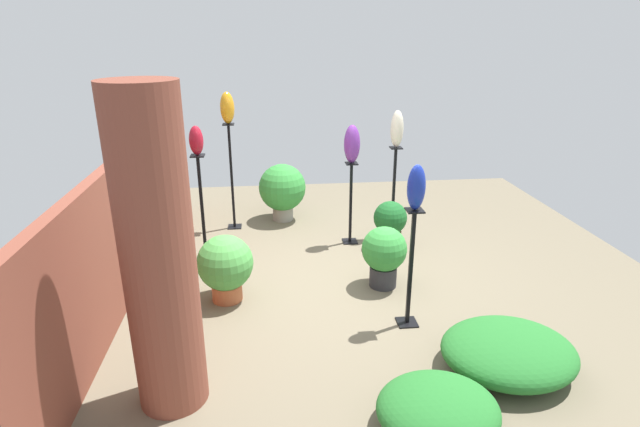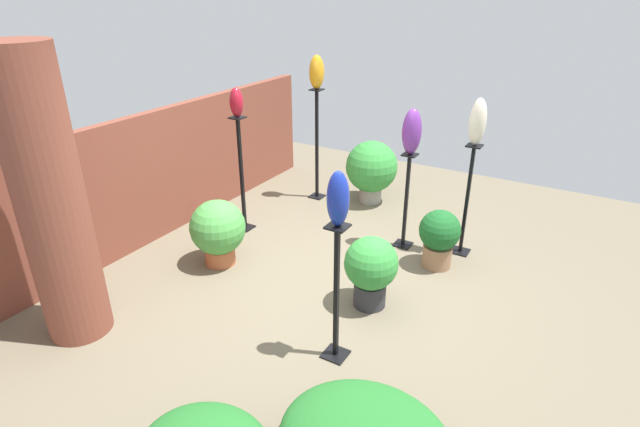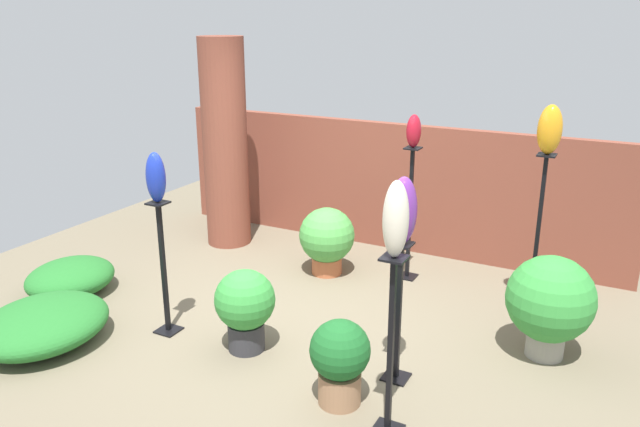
{
  "view_description": "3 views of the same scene",
  "coord_description": "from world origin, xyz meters",
  "px_view_note": "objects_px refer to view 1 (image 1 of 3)",
  "views": [
    {
      "loc": [
        -5.18,
        0.66,
        2.79
      ],
      "look_at": [
        0.0,
        0.11,
        0.87
      ],
      "focal_mm": 28.0,
      "sensor_mm": 36.0,
      "label": 1
    },
    {
      "loc": [
        -3.86,
        -2.24,
        2.87
      ],
      "look_at": [
        0.12,
        0.1,
        0.71
      ],
      "focal_mm": 28.0,
      "sensor_mm": 36.0,
      "label": 2
    },
    {
      "loc": [
        2.61,
        -4.51,
        2.76
      ],
      "look_at": [
        0.18,
        0.15,
        1.05
      ],
      "focal_mm": 35.0,
      "sensor_mm": 36.0,
      "label": 3
    }
  ],
  "objects_px": {
    "pedestal_violet": "(351,207)",
    "pedestal_cobalt": "(410,273)",
    "art_vase_ruby": "(196,140)",
    "potted_plant_near_pillar": "(282,189)",
    "pedestal_ivory": "(393,196)",
    "pedestal_amber": "(232,181)",
    "potted_plant_front_left": "(384,253)",
    "art_vase_amber": "(227,108)",
    "potted_plant_back_center": "(390,223)",
    "pedestal_ruby": "(203,218)",
    "art_vase_cobalt": "(416,187)",
    "brick_pillar": "(158,257)",
    "art_vase_ivory": "(397,129)",
    "art_vase_violet": "(352,144)",
    "potted_plant_mid_left": "(225,265)"
  },
  "relations": [
    {
      "from": "pedestal_cobalt",
      "to": "potted_plant_front_left",
      "type": "relative_size",
      "value": 1.7
    },
    {
      "from": "art_vase_cobalt",
      "to": "potted_plant_front_left",
      "type": "height_order",
      "value": "art_vase_cobalt"
    },
    {
      "from": "pedestal_ruby",
      "to": "pedestal_ivory",
      "type": "bearing_deg",
      "value": -72.91
    },
    {
      "from": "brick_pillar",
      "to": "art_vase_ruby",
      "type": "relative_size",
      "value": 7.36
    },
    {
      "from": "pedestal_violet",
      "to": "potted_plant_near_pillar",
      "type": "relative_size",
      "value": 1.29
    },
    {
      "from": "brick_pillar",
      "to": "pedestal_amber",
      "type": "height_order",
      "value": "brick_pillar"
    },
    {
      "from": "art_vase_ruby",
      "to": "pedestal_ivory",
      "type": "bearing_deg",
      "value": -72.91
    },
    {
      "from": "pedestal_amber",
      "to": "art_vase_violet",
      "type": "bearing_deg",
      "value": -114.19
    },
    {
      "from": "pedestal_ivory",
      "to": "art_vase_cobalt",
      "type": "bearing_deg",
      "value": 170.1
    },
    {
      "from": "potted_plant_back_center",
      "to": "potted_plant_mid_left",
      "type": "bearing_deg",
      "value": 119.19
    },
    {
      "from": "art_vase_amber",
      "to": "potted_plant_back_center",
      "type": "xyz_separation_m",
      "value": [
        -0.99,
        -2.13,
        -1.41
      ]
    },
    {
      "from": "art_vase_ruby",
      "to": "potted_plant_front_left",
      "type": "bearing_deg",
      "value": -108.53
    },
    {
      "from": "art_vase_ruby",
      "to": "potted_plant_near_pillar",
      "type": "height_order",
      "value": "art_vase_ruby"
    },
    {
      "from": "art_vase_amber",
      "to": "art_vase_ruby",
      "type": "relative_size",
      "value": 1.3
    },
    {
      "from": "potted_plant_near_pillar",
      "to": "art_vase_ruby",
      "type": "bearing_deg",
      "value": 147.47
    },
    {
      "from": "pedestal_violet",
      "to": "art_vase_ivory",
      "type": "xyz_separation_m",
      "value": [
        0.18,
        -0.64,
        1.02
      ]
    },
    {
      "from": "pedestal_cobalt",
      "to": "potted_plant_near_pillar",
      "type": "bearing_deg",
      "value": 20.25
    },
    {
      "from": "art_vase_ivory",
      "to": "art_vase_cobalt",
      "type": "height_order",
      "value": "art_vase_ivory"
    },
    {
      "from": "pedestal_cobalt",
      "to": "potted_plant_mid_left",
      "type": "bearing_deg",
      "value": 69.82
    },
    {
      "from": "potted_plant_mid_left",
      "to": "potted_plant_near_pillar",
      "type": "xyz_separation_m",
      "value": [
        2.41,
        -0.7,
        0.09
      ]
    },
    {
      "from": "art_vase_ruby",
      "to": "potted_plant_near_pillar",
      "type": "relative_size",
      "value": 0.38
    },
    {
      "from": "pedestal_cobalt",
      "to": "potted_plant_back_center",
      "type": "relative_size",
      "value": 1.85
    },
    {
      "from": "pedestal_ruby",
      "to": "art_vase_cobalt",
      "type": "relative_size",
      "value": 3.33
    },
    {
      "from": "art_vase_ruby",
      "to": "potted_plant_back_center",
      "type": "bearing_deg",
      "value": -81.85
    },
    {
      "from": "pedestal_violet",
      "to": "pedestal_cobalt",
      "type": "bearing_deg",
      "value": -173.47
    },
    {
      "from": "pedestal_cobalt",
      "to": "potted_plant_back_center",
      "type": "height_order",
      "value": "pedestal_cobalt"
    },
    {
      "from": "art_vase_ruby",
      "to": "potted_plant_back_center",
      "type": "relative_size",
      "value": 0.51
    },
    {
      "from": "pedestal_amber",
      "to": "art_vase_cobalt",
      "type": "relative_size",
      "value": 3.61
    },
    {
      "from": "pedestal_amber",
      "to": "potted_plant_front_left",
      "type": "height_order",
      "value": "pedestal_amber"
    },
    {
      "from": "potted_plant_front_left",
      "to": "potted_plant_near_pillar",
      "type": "relative_size",
      "value": 0.82
    },
    {
      "from": "pedestal_violet",
      "to": "art_vase_amber",
      "type": "xyz_separation_m",
      "value": [
        0.73,
        1.63,
        1.26
      ]
    },
    {
      "from": "pedestal_ruby",
      "to": "art_vase_ruby",
      "type": "relative_size",
      "value": 4.24
    },
    {
      "from": "pedestal_ivory",
      "to": "pedestal_amber",
      "type": "relative_size",
      "value": 0.83
    },
    {
      "from": "potted_plant_mid_left",
      "to": "potted_plant_near_pillar",
      "type": "bearing_deg",
      "value": -16.22
    },
    {
      "from": "pedestal_violet",
      "to": "pedestal_ruby",
      "type": "xyz_separation_m",
      "value": [
        -0.6,
        1.91,
        0.15
      ]
    },
    {
      "from": "potted_plant_front_left",
      "to": "potted_plant_back_center",
      "type": "distance_m",
      "value": 1.09
    },
    {
      "from": "potted_plant_front_left",
      "to": "potted_plant_mid_left",
      "type": "distance_m",
      "value": 1.78
    },
    {
      "from": "pedestal_ivory",
      "to": "pedestal_violet",
      "type": "relative_size",
      "value": 1.14
    },
    {
      "from": "pedestal_amber",
      "to": "art_vase_ruby",
      "type": "relative_size",
      "value": 4.6
    },
    {
      "from": "brick_pillar",
      "to": "art_vase_ruby",
      "type": "xyz_separation_m",
      "value": [
        2.36,
        -0.01,
        0.36
      ]
    },
    {
      "from": "potted_plant_back_center",
      "to": "pedestal_cobalt",
      "type": "bearing_deg",
      "value": 172.13
    },
    {
      "from": "pedestal_ivory",
      "to": "art_vase_ruby",
      "type": "relative_size",
      "value": 3.81
    },
    {
      "from": "art_vase_ivory",
      "to": "art_vase_violet",
      "type": "relative_size",
      "value": 0.99
    },
    {
      "from": "pedestal_ivory",
      "to": "art_vase_cobalt",
      "type": "distance_m",
      "value": 2.47
    },
    {
      "from": "art_vase_amber",
      "to": "pedestal_ruby",
      "type": "bearing_deg",
      "value": 168.47
    },
    {
      "from": "art_vase_ivory",
      "to": "potted_plant_back_center",
      "type": "xyz_separation_m",
      "value": [
        -0.44,
        0.14,
        -1.17
      ]
    },
    {
      "from": "pedestal_cobalt",
      "to": "potted_plant_mid_left",
      "type": "relative_size",
      "value": 1.64
    },
    {
      "from": "art_vase_violet",
      "to": "pedestal_violet",
      "type": "bearing_deg",
      "value": 0.0
    },
    {
      "from": "brick_pillar",
      "to": "pedestal_ruby",
      "type": "distance_m",
      "value": 2.43
    },
    {
      "from": "potted_plant_mid_left",
      "to": "potted_plant_near_pillar",
      "type": "height_order",
      "value": "potted_plant_near_pillar"
    }
  ]
}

